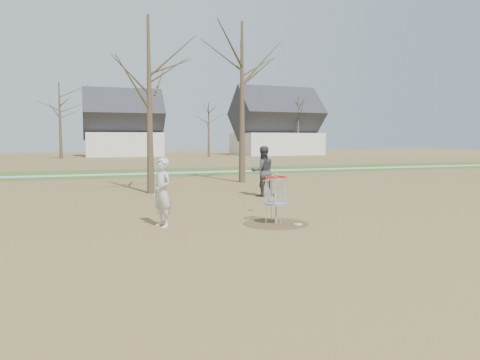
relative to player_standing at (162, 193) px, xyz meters
name	(u,v)px	position (x,y,z in m)	size (l,w,h in m)	color
ground	(276,224)	(3.00, -0.63, -0.92)	(160.00, 160.00, 0.00)	brown
green_band	(149,173)	(3.00, 20.37, -0.91)	(160.00, 8.00, 0.01)	#2D5119
footpath	(152,173)	(3.00, 19.37, -0.90)	(160.00, 1.50, 0.01)	#9E9E99
dirt_circle	(276,224)	(3.00, -0.63, -0.91)	(1.80, 1.80, 0.01)	#47331E
player_standing	(162,193)	(0.00, 0.00, 0.00)	(0.67, 0.44, 1.83)	silver
player_throwing	(263,171)	(5.10, 5.23, 0.10)	(0.99, 0.77, 2.04)	#37363C
disc_grounded	(298,224)	(3.49, -1.02, -0.90)	(0.22, 0.22, 0.02)	silver
discs_in_play	(228,182)	(1.98, 0.45, 0.18)	(3.25, 1.46, 0.17)	#FF530D
disc_golf_basket	(276,191)	(3.00, -0.63, 0.00)	(0.64, 0.64, 1.35)	#9EA3AD
bare_trees	(142,109)	(4.78, 35.16, 4.43)	(52.62, 44.98, 9.00)	#382B1E
houses_row	(142,130)	(7.32, 51.93, 2.61)	(56.51, 10.01, 7.26)	silver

